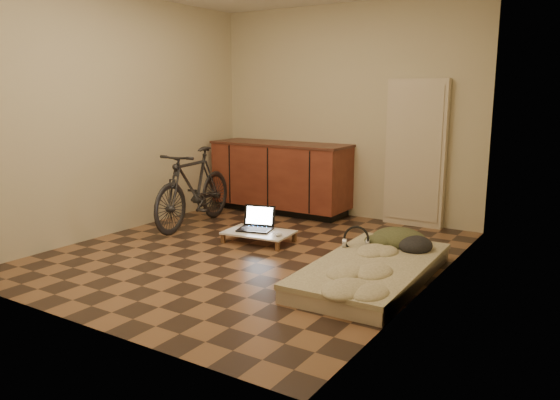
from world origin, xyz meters
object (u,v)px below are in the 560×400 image
Objects in this scene: lap_desk at (259,233)px; bicycle at (194,184)px; laptop at (257,225)px; futon at (372,270)px.

bicycle is at bearing 164.43° from lap_desk.
bicycle is 2.10× the size of lap_desk.
laptop is (-0.08, 0.07, 0.06)m from lap_desk.
futon is (2.50, -0.61, -0.43)m from bicycle.
bicycle is at bearing 158.22° from laptop.
bicycle is at bearing 164.72° from futon.
lap_desk is (-1.46, 0.43, 0.02)m from futon.
laptop is (-1.54, 0.50, 0.09)m from futon.
lap_desk is 1.80× the size of laptop.
lap_desk is at bearing 161.97° from futon.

